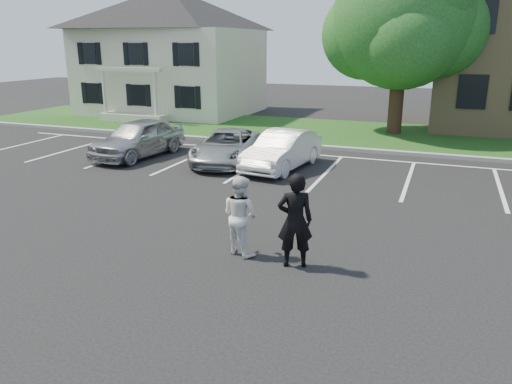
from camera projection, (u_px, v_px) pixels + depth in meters
ground_plane at (239, 261)px, 10.51m from camera, size 90.00×90.00×0.00m
curb at (348, 149)px, 21.23m from camera, size 40.00×0.30×0.15m
grass_strip at (363, 134)px, 24.82m from camera, size 44.00×8.00×0.08m
stall_lines at (370, 170)px, 18.04m from camera, size 34.00×5.36×0.01m
house at (172, 52)px, 31.72m from camera, size 10.30×9.22×7.60m
tree at (405, 22)px, 23.54m from camera, size 7.80×7.20×8.80m
man_black_suit at (295, 221)px, 10.04m from camera, size 0.84×0.70×1.98m
man_white_shirt at (240, 215)px, 10.70m from camera, size 1.03×0.93×1.75m
car_silver_west at (138, 138)px, 19.94m from camera, size 2.27×4.63×1.52m
car_silver_minivan at (227, 146)px, 19.01m from camera, size 2.76×4.75×1.24m
car_white_sedan at (282, 150)px, 18.04m from camera, size 1.99×4.32×1.37m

